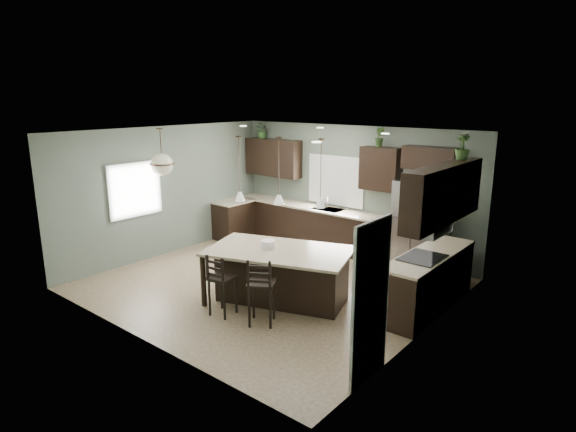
# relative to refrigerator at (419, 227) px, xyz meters

# --- Properties ---
(ground) EXTENTS (6.00, 6.00, 0.00)m
(ground) POSITION_rel_refrigerator_xyz_m (-1.83, -2.34, -0.93)
(ground) COLOR #9E8466
(ground) RESTS_ON ground
(pantry_door) EXTENTS (0.04, 0.82, 2.04)m
(pantry_door) POSITION_rel_refrigerator_xyz_m (1.14, -3.89, 0.09)
(pantry_door) COLOR white
(pantry_door) RESTS_ON ground
(window_back) EXTENTS (1.35, 0.02, 1.00)m
(window_back) POSITION_rel_refrigerator_xyz_m (-2.23, 0.39, 0.62)
(window_back) COLOR white
(window_back) RESTS_ON room_shell
(window_left) EXTENTS (0.02, 1.10, 1.00)m
(window_left) POSITION_rel_refrigerator_xyz_m (-4.82, -3.14, 0.62)
(window_left) COLOR white
(window_left) RESTS_ON room_shell
(left_return_cabs) EXTENTS (0.60, 0.90, 0.90)m
(left_return_cabs) POSITION_rel_refrigerator_xyz_m (-4.53, -0.64, -0.48)
(left_return_cabs) COLOR black
(left_return_cabs) RESTS_ON ground
(left_return_countertop) EXTENTS (0.66, 0.96, 0.04)m
(left_return_countertop) POSITION_rel_refrigerator_xyz_m (-4.51, -0.64, -0.01)
(left_return_countertop) COLOR #BCB08E
(left_return_countertop) RESTS_ON left_return_cabs
(back_lower_cabs) EXTENTS (4.20, 0.60, 0.90)m
(back_lower_cabs) POSITION_rel_refrigerator_xyz_m (-2.68, 0.11, -0.48)
(back_lower_cabs) COLOR black
(back_lower_cabs) RESTS_ON ground
(back_countertop) EXTENTS (4.20, 0.66, 0.04)m
(back_countertop) POSITION_rel_refrigerator_xyz_m (-2.68, 0.09, -0.01)
(back_countertop) COLOR #BCB08E
(back_countertop) RESTS_ON back_lower_cabs
(sink_inset) EXTENTS (0.70, 0.45, 0.01)m
(sink_inset) POSITION_rel_refrigerator_xyz_m (-2.23, 0.09, 0.01)
(sink_inset) COLOR gray
(sink_inset) RESTS_ON back_countertop
(faucet) EXTENTS (0.02, 0.02, 0.28)m
(faucet) POSITION_rel_refrigerator_xyz_m (-2.23, 0.06, 0.16)
(faucet) COLOR silver
(faucet) RESTS_ON back_countertop
(back_upper_left) EXTENTS (1.55, 0.34, 0.90)m
(back_upper_left) POSITION_rel_refrigerator_xyz_m (-3.98, 0.24, 1.02)
(back_upper_left) COLOR black
(back_upper_left) RESTS_ON room_shell
(back_upper_right) EXTENTS (0.85, 0.34, 0.90)m
(back_upper_right) POSITION_rel_refrigerator_xyz_m (-1.03, 0.24, 1.02)
(back_upper_right) COLOR black
(back_upper_right) RESTS_ON room_shell
(fridge_header) EXTENTS (1.05, 0.34, 0.45)m
(fridge_header) POSITION_rel_refrigerator_xyz_m (0.02, 0.24, 1.32)
(fridge_header) COLOR black
(fridge_header) RESTS_ON room_shell
(right_lower_cabs) EXTENTS (0.60, 2.35, 0.90)m
(right_lower_cabs) POSITION_rel_refrigerator_xyz_m (0.87, -1.47, -0.48)
(right_lower_cabs) COLOR black
(right_lower_cabs) RESTS_ON ground
(right_countertop) EXTENTS (0.66, 2.35, 0.04)m
(right_countertop) POSITION_rel_refrigerator_xyz_m (0.85, -1.47, -0.01)
(right_countertop) COLOR #BCB08E
(right_countertop) RESTS_ON right_lower_cabs
(cooktop) EXTENTS (0.58, 0.75, 0.02)m
(cooktop) POSITION_rel_refrigerator_xyz_m (0.85, -1.74, 0.02)
(cooktop) COLOR black
(cooktop) RESTS_ON right_countertop
(wall_oven_front) EXTENTS (0.01, 0.72, 0.60)m
(wall_oven_front) POSITION_rel_refrigerator_xyz_m (0.56, -1.74, -0.48)
(wall_oven_front) COLOR gray
(wall_oven_front) RESTS_ON right_lower_cabs
(right_upper_cabs) EXTENTS (0.34, 2.35, 0.90)m
(right_upper_cabs) POSITION_rel_refrigerator_xyz_m (1.00, -1.47, 1.02)
(right_upper_cabs) COLOR black
(right_upper_cabs) RESTS_ON room_shell
(microwave) EXTENTS (0.40, 0.75, 0.40)m
(microwave) POSITION_rel_refrigerator_xyz_m (0.95, -1.74, 0.62)
(microwave) COLOR gray
(microwave) RESTS_ON right_upper_cabs
(refrigerator) EXTENTS (0.90, 0.74, 1.85)m
(refrigerator) POSITION_rel_refrigerator_xyz_m (0.00, 0.00, 0.00)
(refrigerator) COLOR gray
(refrigerator) RESTS_ON ground
(kitchen_island) EXTENTS (2.68, 2.05, 0.92)m
(kitchen_island) POSITION_rel_refrigerator_xyz_m (-1.20, -2.83, -0.46)
(kitchen_island) COLOR black
(kitchen_island) RESTS_ON ground
(serving_dish) EXTENTS (0.24, 0.24, 0.14)m
(serving_dish) POSITION_rel_refrigerator_xyz_m (-1.39, -2.89, 0.07)
(serving_dish) COLOR white
(serving_dish) RESTS_ON kitchen_island
(bar_stool_left) EXTENTS (0.43, 0.43, 1.03)m
(bar_stool_left) POSITION_rel_refrigerator_xyz_m (-1.57, -3.78, -0.41)
(bar_stool_left) COLOR black
(bar_stool_left) RESTS_ON ground
(bar_stool_center) EXTENTS (0.55, 0.55, 1.09)m
(bar_stool_center) POSITION_rel_refrigerator_xyz_m (-0.87, -3.63, -0.38)
(bar_stool_center) COLOR black
(bar_stool_center) RESTS_ON ground
(pendant_left) EXTENTS (0.17, 0.17, 1.10)m
(pendant_left) POSITION_rel_refrigerator_xyz_m (-1.86, -3.05, 1.32)
(pendant_left) COLOR silver
(pendant_left) RESTS_ON room_shell
(pendant_center) EXTENTS (0.17, 0.17, 1.10)m
(pendant_center) POSITION_rel_refrigerator_xyz_m (-1.20, -2.83, 1.32)
(pendant_center) COLOR silver
(pendant_center) RESTS_ON room_shell
(pendant_right) EXTENTS (0.17, 0.17, 1.10)m
(pendant_right) POSITION_rel_refrigerator_xyz_m (-0.54, -2.60, 1.32)
(pendant_right) COLOR white
(pendant_right) RESTS_ON room_shell
(chandelier) EXTENTS (0.50, 0.50, 0.98)m
(chandelier) POSITION_rel_refrigerator_xyz_m (-4.43, -2.71, 1.39)
(chandelier) COLOR beige
(chandelier) RESTS_ON room_shell
(plant_back_left) EXTENTS (0.42, 0.39, 0.39)m
(plant_back_left) POSITION_rel_refrigerator_xyz_m (-4.30, 0.21, 1.67)
(plant_back_left) COLOR #2F5726
(plant_back_left) RESTS_ON back_upper_left
(plant_back_right) EXTENTS (0.25, 0.21, 0.40)m
(plant_back_right) POSITION_rel_refrigerator_xyz_m (-1.07, 0.21, 1.68)
(plant_back_right) COLOR #325324
(plant_back_right) RESTS_ON back_upper_right
(plant_right_wall) EXTENTS (0.26, 0.26, 0.42)m
(plant_right_wall) POSITION_rel_refrigerator_xyz_m (0.97, -0.74, 1.68)
(plant_right_wall) COLOR #355726
(plant_right_wall) RESTS_ON right_upper_cabs
(room_shell) EXTENTS (6.00, 6.00, 6.00)m
(room_shell) POSITION_rel_refrigerator_xyz_m (-1.83, -2.34, 0.77)
(room_shell) COLOR #5C6A5E
(room_shell) RESTS_ON ground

